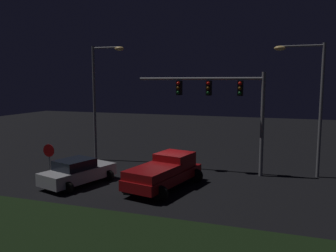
{
  "coord_description": "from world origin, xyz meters",
  "views": [
    {
      "loc": [
        6.6,
        -19.04,
        5.91
      ],
      "look_at": [
        -0.55,
        1.85,
        3.09
      ],
      "focal_mm": 37.23,
      "sensor_mm": 36.0,
      "label": 1
    }
  ],
  "objects_px": {
    "traffic_signal_gantry": "(223,98)",
    "street_lamp_left": "(100,90)",
    "street_lamp_right": "(311,93)",
    "stop_sign": "(49,155)",
    "pickup_truck": "(165,170)",
    "car_sedan": "(78,172)"
  },
  "relations": [
    {
      "from": "traffic_signal_gantry",
      "to": "street_lamp_right",
      "type": "distance_m",
      "value": 5.28
    },
    {
      "from": "street_lamp_right",
      "to": "stop_sign",
      "type": "height_order",
      "value": "street_lamp_right"
    },
    {
      "from": "traffic_signal_gantry",
      "to": "street_lamp_left",
      "type": "bearing_deg",
      "value": 175.79
    },
    {
      "from": "street_lamp_left",
      "to": "street_lamp_right",
      "type": "relative_size",
      "value": 1.03
    },
    {
      "from": "car_sedan",
      "to": "pickup_truck",
      "type": "bearing_deg",
      "value": -60.75
    },
    {
      "from": "traffic_signal_gantry",
      "to": "street_lamp_left",
      "type": "distance_m",
      "value": 9.33
    },
    {
      "from": "pickup_truck",
      "to": "car_sedan",
      "type": "distance_m",
      "value": 5.11
    },
    {
      "from": "pickup_truck",
      "to": "traffic_signal_gantry",
      "type": "bearing_deg",
      "value": -17.59
    },
    {
      "from": "traffic_signal_gantry",
      "to": "street_lamp_right",
      "type": "xyz_separation_m",
      "value": [
        5.2,
        0.86,
        0.3
      ]
    },
    {
      "from": "traffic_signal_gantry",
      "to": "stop_sign",
      "type": "distance_m",
      "value": 11.29
    },
    {
      "from": "street_lamp_left",
      "to": "street_lamp_right",
      "type": "bearing_deg",
      "value": 0.71
    },
    {
      "from": "pickup_truck",
      "to": "street_lamp_right",
      "type": "xyz_separation_m",
      "value": [
        7.65,
        5.08,
        4.2
      ]
    },
    {
      "from": "traffic_signal_gantry",
      "to": "stop_sign",
      "type": "xyz_separation_m",
      "value": [
        -9.44,
        -5.22,
        -3.34
      ]
    },
    {
      "from": "street_lamp_left",
      "to": "stop_sign",
      "type": "height_order",
      "value": "street_lamp_left"
    },
    {
      "from": "car_sedan",
      "to": "street_lamp_right",
      "type": "relative_size",
      "value": 0.58
    },
    {
      "from": "street_lamp_left",
      "to": "pickup_truck",
      "type": "bearing_deg",
      "value": -35.61
    },
    {
      "from": "street_lamp_right",
      "to": "stop_sign",
      "type": "bearing_deg",
      "value": -157.44
    },
    {
      "from": "pickup_truck",
      "to": "street_lamp_left",
      "type": "distance_m",
      "value": 9.46
    },
    {
      "from": "car_sedan",
      "to": "stop_sign",
      "type": "height_order",
      "value": "stop_sign"
    },
    {
      "from": "street_lamp_right",
      "to": "stop_sign",
      "type": "xyz_separation_m",
      "value": [
        -14.65,
        -6.09,
        -3.64
      ]
    },
    {
      "from": "car_sedan",
      "to": "street_lamp_left",
      "type": "xyz_separation_m",
      "value": [
        -1.86,
        6.0,
        4.58
      ]
    },
    {
      "from": "car_sedan",
      "to": "traffic_signal_gantry",
      "type": "xyz_separation_m",
      "value": [
        7.43,
        5.32,
        4.16
      ]
    }
  ]
}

